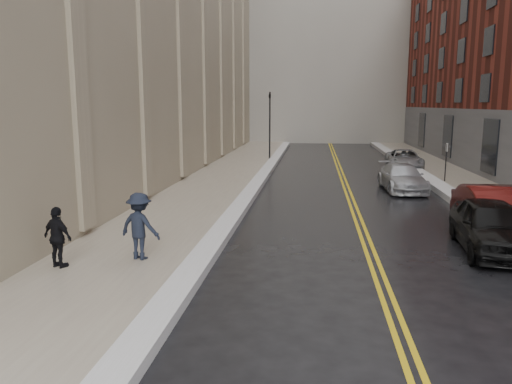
% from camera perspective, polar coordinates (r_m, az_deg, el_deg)
% --- Properties ---
extents(ground, '(160.00, 160.00, 0.00)m').
position_cam_1_polar(ground, '(9.04, 0.83, -18.39)').
color(ground, black).
rests_on(ground, ground).
extents(sidewalk_left, '(4.00, 64.00, 0.15)m').
position_cam_1_polar(sidewalk_left, '(24.85, -5.72, 0.18)').
color(sidewalk_left, gray).
rests_on(sidewalk_left, ground).
extents(sidewalk_right, '(3.00, 64.00, 0.15)m').
position_cam_1_polar(sidewalk_right, '(25.62, 25.25, -0.44)').
color(sidewalk_right, gray).
rests_on(sidewalk_right, ground).
extents(lane_stripe_a, '(0.12, 64.00, 0.01)m').
position_cam_1_polar(lane_stripe_a, '(24.34, 10.31, -0.31)').
color(lane_stripe_a, gold).
rests_on(lane_stripe_a, ground).
extents(lane_stripe_b, '(0.12, 64.00, 0.01)m').
position_cam_1_polar(lane_stripe_b, '(24.36, 10.87, -0.32)').
color(lane_stripe_b, gold).
rests_on(lane_stripe_b, ground).
extents(snow_ridge_left, '(0.70, 60.80, 0.26)m').
position_cam_1_polar(snow_ridge_left, '(24.45, -0.45, 0.20)').
color(snow_ridge_left, silver).
rests_on(snow_ridge_left, ground).
extents(snow_ridge_right, '(0.85, 60.80, 0.30)m').
position_cam_1_polar(snow_ridge_right, '(25.08, 21.25, -0.19)').
color(snow_ridge_right, silver).
rests_on(snow_ridge_right, ground).
extents(traffic_signal, '(0.18, 0.15, 5.20)m').
position_cam_1_polar(traffic_signal, '(38.08, 1.58, 8.18)').
color(traffic_signal, black).
rests_on(traffic_signal, ground).
extents(parking_sign_far, '(0.06, 0.35, 2.23)m').
position_cam_1_polar(parking_sign_far, '(28.95, 20.89, 3.52)').
color(parking_sign_far, black).
rests_on(parking_sign_far, ground).
extents(car_black, '(2.17, 4.67, 1.55)m').
position_cam_1_polar(car_black, '(16.20, 25.32, -3.53)').
color(car_black, black).
rests_on(car_black, ground).
extents(car_maroon, '(1.68, 4.81, 1.59)m').
position_cam_1_polar(car_maroon, '(18.32, 25.68, -2.02)').
color(car_maroon, '#450E0C').
rests_on(car_maroon, ground).
extents(car_silver_near, '(2.15, 4.69, 1.33)m').
position_cam_1_polar(car_silver_near, '(26.07, 16.35, 1.59)').
color(car_silver_near, '#ACAFB4').
rests_on(car_silver_near, ground).
extents(car_silver_far, '(2.37, 4.76, 1.29)m').
position_cam_1_polar(car_silver_far, '(34.90, 16.59, 3.59)').
color(car_silver_far, '#9EA2A6').
rests_on(car_silver_far, ground).
extents(pedestrian_b, '(1.32, 0.98, 1.82)m').
position_cam_1_polar(pedestrian_b, '(13.81, -13.14, -3.81)').
color(pedestrian_b, black).
rests_on(pedestrian_b, sidewalk_left).
extents(pedestrian_c, '(1.01, 0.70, 1.59)m').
position_cam_1_polar(pedestrian_c, '(13.74, -21.71, -4.84)').
color(pedestrian_c, black).
rests_on(pedestrian_c, sidewalk_left).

